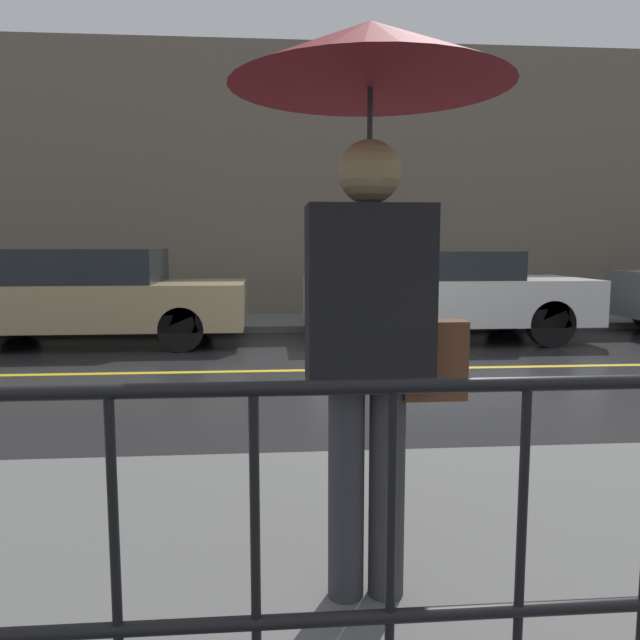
{
  "coord_description": "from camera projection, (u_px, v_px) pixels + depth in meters",
  "views": [
    {
      "loc": [
        -1.26,
        -7.28,
        1.48
      ],
      "look_at": [
        -0.92,
        -3.22,
        0.99
      ],
      "focal_mm": 35.0,
      "sensor_mm": 36.0,
      "label": 1
    }
  ],
  "objects": [
    {
      "name": "pedestrian",
      "position": [
        371.0,
        161.0,
        2.26
      ],
      "size": [
        1.02,
        1.02,
        2.16
      ],
      "rotation": [
        0.0,
        0.0,
        3.14
      ],
      "color": "#333338",
      "rests_on": "sidewalk_near"
    },
    {
      "name": "car_white",
      "position": [
        442.0,
        293.0,
        9.79
      ],
      "size": [
        4.34,
        1.95,
        1.4
      ],
      "color": "silver",
      "rests_on": "ground_plane"
    },
    {
      "name": "ground_plane",
      "position": [
        374.0,
        369.0,
        7.48
      ],
      "size": [
        80.0,
        80.0,
        0.0
      ],
      "primitive_type": "plane",
      "color": "#262628"
    },
    {
      "name": "sidewalk_far",
      "position": [
        336.0,
        322.0,
        11.75
      ],
      "size": [
        28.0,
        2.1,
        0.11
      ],
      "color": "#60605E",
      "rests_on": "ground_plane"
    },
    {
      "name": "car_tan",
      "position": [
        90.0,
        295.0,
        9.35
      ],
      "size": [
        4.53,
        1.83,
        1.43
      ],
      "color": "tan",
      "rests_on": "ground_plane"
    },
    {
      "name": "lane_marking",
      "position": [
        374.0,
        369.0,
        7.48
      ],
      "size": [
        25.2,
        0.12,
        0.01
      ],
      "color": "gold",
      "rests_on": "ground_plane"
    },
    {
      "name": "sidewalk_near",
      "position": [
        549.0,
        561.0,
        2.83
      ],
      "size": [
        28.0,
        2.86,
        0.11
      ],
      "color": "#60605E",
      "rests_on": "ground_plane"
    },
    {
      "name": "building_storefront",
      "position": [
        330.0,
        184.0,
        12.62
      ],
      "size": [
        28.0,
        0.3,
        5.46
      ],
      "color": "#706656",
      "rests_on": "ground_plane"
    }
  ]
}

